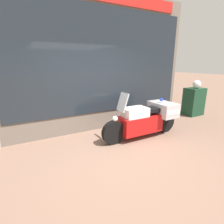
{
  "coord_description": "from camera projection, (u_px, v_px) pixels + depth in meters",
  "views": [
    {
      "loc": [
        -1.75,
        -2.85,
        1.97
      ],
      "look_at": [
        0.43,
        1.18,
        0.68
      ],
      "focal_mm": 28.0,
      "sensor_mm": 36.0,
      "label": 1
    }
  ],
  "objects": [
    {
      "name": "window_display",
      "position": [
        101.0,
        112.0,
        5.55
      ],
      "size": [
        5.21,
        0.3,
        1.88
      ],
      "color": "slate",
      "rests_on": "ground"
    },
    {
      "name": "paramedic_motorcycle",
      "position": [
        147.0,
        118.0,
        4.75
      ],
      "size": [
        2.33,
        0.81,
        1.28
      ],
      "rotation": [
        0.0,
        0.0,
        3.14
      ],
      "color": "black",
      "rests_on": "ground"
    },
    {
      "name": "utility_cabinet",
      "position": [
        194.0,
        102.0,
        6.76
      ],
      "size": [
        0.71,
        0.52,
        1.05
      ],
      "primitive_type": "cube",
      "color": "#193D28",
      "rests_on": "ground"
    },
    {
      "name": "ground_plane",
      "position": [
        121.0,
        158.0,
        3.75
      ],
      "size": [
        60.0,
        60.0,
        0.0
      ],
      "primitive_type": "plane",
      "color": "#7A5B4C"
    },
    {
      "name": "shop_building",
      "position": [
        68.0,
        63.0,
        4.68
      ],
      "size": [
        6.75,
        0.55,
        3.89
      ],
      "color": "#6B6056",
      "rests_on": "ground"
    },
    {
      "name": "white_helmet",
      "position": [
        197.0,
        84.0,
        6.5
      ],
      "size": [
        0.3,
        0.3,
        0.3
      ],
      "primitive_type": "sphere",
      "color": "white",
      "rests_on": "utility_cabinet"
    }
  ]
}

